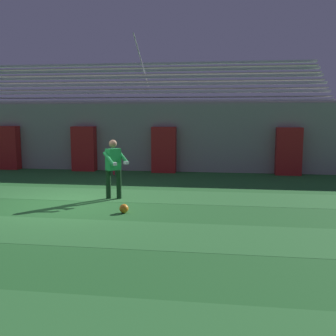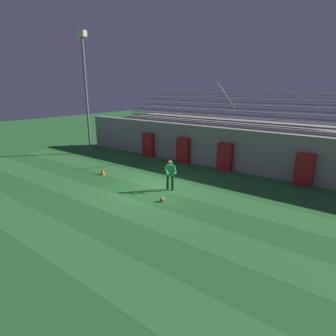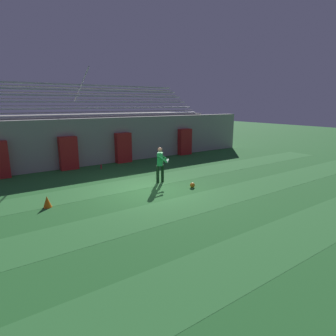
# 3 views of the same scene
# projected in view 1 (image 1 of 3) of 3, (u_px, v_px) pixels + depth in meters

# --- Properties ---
(ground_plane) EXTENTS (80.00, 80.00, 0.00)m
(ground_plane) POSITION_uv_depth(u_px,v_px,m) (68.00, 203.00, 10.52)
(ground_plane) COLOR #286B2D
(turf_stripe_mid) EXTENTS (28.00, 1.81, 0.01)m
(turf_stripe_mid) POSITION_uv_depth(u_px,v_px,m) (24.00, 229.00, 8.19)
(turf_stripe_mid) COLOR #337A38
(turf_stripe_mid) RESTS_ON ground
(turf_stripe_far) EXTENTS (28.00, 1.81, 0.01)m
(turf_stripe_far) POSITION_uv_depth(u_px,v_px,m) (84.00, 194.00, 11.73)
(turf_stripe_far) COLOR #337A38
(turf_stripe_far) RESTS_ON ground
(back_wall) EXTENTS (24.00, 0.60, 2.80)m
(back_wall) POSITION_uv_depth(u_px,v_px,m) (126.00, 137.00, 16.71)
(back_wall) COLOR #999691
(back_wall) RESTS_ON ground
(padding_pillar_gate_left) EXTENTS (0.98, 0.44, 1.86)m
(padding_pillar_gate_left) POSITION_uv_depth(u_px,v_px,m) (84.00, 149.00, 16.47)
(padding_pillar_gate_left) COLOR #B21E1E
(padding_pillar_gate_left) RESTS_ON ground
(padding_pillar_gate_right) EXTENTS (0.98, 0.44, 1.86)m
(padding_pillar_gate_right) POSITION_uv_depth(u_px,v_px,m) (164.00, 150.00, 16.00)
(padding_pillar_gate_right) COLOR #B21E1E
(padding_pillar_gate_right) RESTS_ON ground
(padding_pillar_far_left) EXTENTS (0.98, 0.44, 1.86)m
(padding_pillar_far_left) POSITION_uv_depth(u_px,v_px,m) (8.00, 148.00, 16.94)
(padding_pillar_far_left) COLOR #B21E1E
(padding_pillar_far_left) RESTS_ON ground
(padding_pillar_far_right) EXTENTS (0.98, 0.44, 1.86)m
(padding_pillar_far_right) POSITION_uv_depth(u_px,v_px,m) (289.00, 151.00, 15.32)
(padding_pillar_far_right) COLOR #B21E1E
(padding_pillar_far_right) RESTS_ON ground
(bleacher_stand) EXTENTS (18.00, 4.75, 5.83)m
(bleacher_stand) POSITION_uv_depth(u_px,v_px,m) (140.00, 132.00, 19.33)
(bleacher_stand) COLOR #999691
(bleacher_stand) RESTS_ON ground
(goalkeeper) EXTENTS (0.73, 0.74, 1.67)m
(goalkeeper) POSITION_uv_depth(u_px,v_px,m) (114.00, 165.00, 10.99)
(goalkeeper) COLOR #143319
(goalkeeper) RESTS_ON ground
(soccer_ball) EXTENTS (0.22, 0.22, 0.22)m
(soccer_ball) POSITION_uv_depth(u_px,v_px,m) (124.00, 209.00, 9.50)
(soccer_ball) COLOR orange
(soccer_ball) RESTS_ON ground
(water_bottle) EXTENTS (0.07, 0.07, 0.24)m
(water_bottle) POSITION_uv_depth(u_px,v_px,m) (114.00, 172.00, 15.50)
(water_bottle) COLOR red
(water_bottle) RESTS_ON ground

